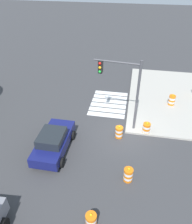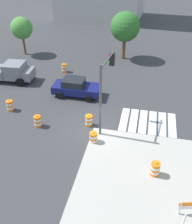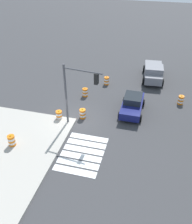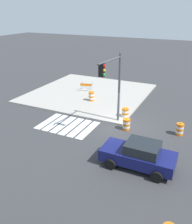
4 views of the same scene
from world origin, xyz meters
name	(u,v)px [view 2 (image 2 of 4)]	position (x,y,z in m)	size (l,w,h in m)	color
ground_plane	(94,129)	(0.00, 0.00, 0.00)	(120.00, 120.00, 0.00)	#38383A
sidewalk_corner	(179,210)	(6.00, -6.00, 0.07)	(12.00, 12.00, 0.15)	#ADA89E
crosswalk_stripes	(148,122)	(4.00, 1.80, 0.01)	(4.35, 3.20, 0.02)	silver
sports_car	(76,87)	(-2.70, 4.69, 0.81)	(4.30, 2.14, 1.63)	navy
pickup_truck	(10,72)	(-9.96, 6.15, 0.97)	(5.28, 2.65, 1.92)	slate
traffic_barrel_near_corner	(64,68)	(-5.26, 9.21, 0.45)	(0.56, 0.56, 1.02)	orange
traffic_barrel_crosswalk_end	(89,120)	(-0.49, 0.44, 0.45)	(0.56, 0.56, 1.02)	orange
traffic_barrel_median_near	(10,105)	(-7.46, 1.13, 0.45)	(0.56, 0.56, 1.02)	orange
traffic_barrel_median_far	(38,121)	(-4.31, -0.48, 0.45)	(0.56, 0.56, 1.02)	orange
traffic_barrel_far_curb	(93,138)	(0.31, -1.55, 0.45)	(0.56, 0.56, 1.02)	orange
traffic_barrel_on_sidewalk	(155,169)	(4.63, -3.77, 0.60)	(0.56, 0.56, 1.02)	orange
construction_barricade	(192,209)	(6.52, -6.30, 0.72)	(1.38, 1.05, 1.00)	silver
traffic_light_pole	(105,81)	(0.71, 0.53, 3.91)	(0.59, 3.28, 5.50)	#4C4C51
street_tree_streetside_near	(22,28)	(-11.59, 13.08, 3.20)	(2.56, 2.56, 4.50)	brown
street_tree_streetside_mid	(125,27)	(0.49, 14.25, 3.75)	(3.33, 3.33, 5.44)	brown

